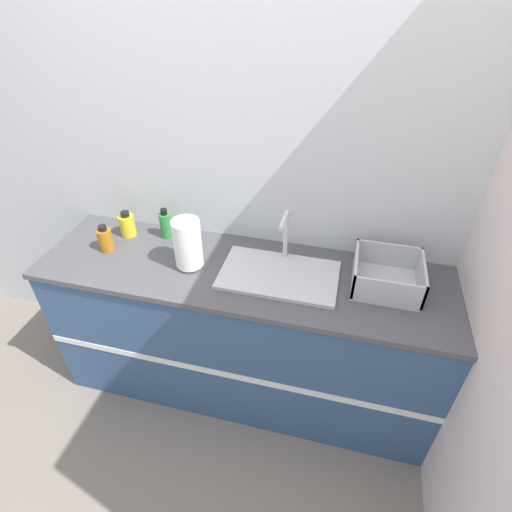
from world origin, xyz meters
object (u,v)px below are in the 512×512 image
(sink, at_px, (279,273))
(bottle_yellow, at_px, (127,225))
(paper_towel_roll, at_px, (188,244))
(dish_rack, at_px, (387,277))
(bottle_green, at_px, (166,225))
(bottle_amber, at_px, (105,239))

(sink, relative_size, bottle_yellow, 3.88)
(paper_towel_roll, height_order, dish_rack, paper_towel_roll)
(sink, bearing_deg, bottle_green, 164.44)
(bottle_green, bearing_deg, bottle_yellow, -169.72)
(bottle_green, xyz_separation_m, bottle_yellow, (-0.21, -0.04, -0.01))
(sink, bearing_deg, dish_rack, 6.39)
(sink, height_order, bottle_yellow, sink)
(sink, distance_m, dish_rack, 0.50)
(bottle_yellow, height_order, bottle_amber, bottle_amber)
(dish_rack, bearing_deg, bottle_yellow, 176.17)
(bottle_amber, bearing_deg, sink, 0.41)
(dish_rack, distance_m, bottle_amber, 1.41)
(bottle_yellow, xyz_separation_m, bottle_amber, (-0.04, -0.15, 0.00))
(dish_rack, relative_size, bottle_amber, 2.10)
(paper_towel_roll, xyz_separation_m, bottle_green, (-0.22, 0.21, -0.06))
(sink, distance_m, bottle_amber, 0.92)
(bottle_green, height_order, bottle_amber, bottle_green)
(sink, bearing_deg, bottle_amber, -179.59)
(paper_towel_roll, bearing_deg, bottle_yellow, 157.72)
(paper_towel_roll, bearing_deg, dish_rack, 5.14)
(sink, height_order, bottle_amber, sink)
(bottle_green, bearing_deg, paper_towel_roll, -44.39)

